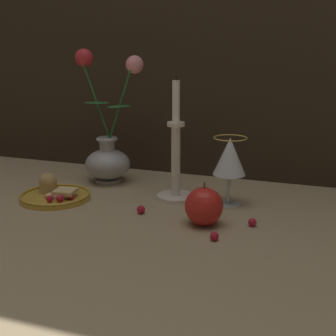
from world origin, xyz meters
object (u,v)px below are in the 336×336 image
wine_glass (230,159)px  candlestick (176,164)px  plate_with_pastries (54,193)px  vase (108,149)px  apple_beside_vase (204,206)px

wine_glass → candlestick: size_ratio=0.54×
plate_with_pastries → wine_glass: (0.42, 0.11, 0.10)m
vase → candlestick: vase is taller
vase → candlestick: bearing=-19.5°
plate_with_pastries → candlestick: (0.29, 0.10, 0.08)m
candlestick → apple_beside_vase: candlestick is taller
plate_with_pastries → wine_glass: bearing=14.5°
wine_glass → candlestick: candlestick is taller
vase → plate_with_pastries: bearing=-107.9°
plate_with_pastries → apple_beside_vase: bearing=-6.0°
wine_glass → apple_beside_vase: size_ratio=1.74×
plate_with_pastries → candlestick: candlestick is taller
vase → plate_with_pastries: 0.21m
wine_glass → candlestick: (-0.13, -0.01, -0.02)m
vase → apple_beside_vase: (0.34, -0.22, -0.05)m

